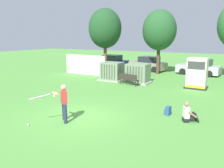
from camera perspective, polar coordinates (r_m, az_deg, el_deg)
name	(u,v)px	position (r m, az deg, el deg)	size (l,w,h in m)	color
ground_plane	(78,117)	(11.18, -8.64, -8.31)	(96.00, 96.00, 0.00)	#51933D
fence_panel	(85,65)	(23.40, -6.87, 4.86)	(4.80, 0.12, 2.00)	white
transformer_west	(112,72)	(20.07, 0.02, 3.18)	(2.10, 1.70, 1.62)	#9E9B93
transformer_mid_west	(138,74)	(19.08, 6.57, 2.64)	(2.10, 1.70, 1.62)	#9E9B93
generator_enclosure	(197,73)	(18.10, 20.75, 2.56)	(1.60, 1.40, 2.30)	#262626
park_bench	(129,79)	(18.13, 4.21, 1.39)	(1.84, 0.81, 0.92)	#2D2823
batter	(63,101)	(10.43, -12.37, -4.29)	(1.25, 1.38, 1.74)	#282D4C
sports_ball	(28,125)	(10.69, -20.52, -9.65)	(0.09, 0.09, 0.09)	white
seated_spectator	(188,114)	(10.94, 18.78, -7.18)	(0.79, 0.67, 0.96)	black
backpack	(168,111)	(11.61, 13.99, -6.64)	(0.30, 0.35, 0.44)	#264C8C
tree_left	(105,29)	(25.12, -1.77, 13.87)	(3.58, 3.58, 6.85)	brown
tree_center_left	(159,30)	(23.82, 11.93, 13.19)	(3.41, 3.41, 6.52)	#4C3828
parked_car_leftmost	(111,62)	(28.31, -0.13, 5.66)	(4.30, 2.11, 1.62)	navy
parked_car_left_of_center	(148,64)	(26.32, 9.12, 5.03)	(4.40, 2.38, 1.62)	gray
parked_car_right_of_center	(199,67)	(24.69, 21.11, 3.94)	(4.39, 2.33, 1.62)	#B2B2B7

